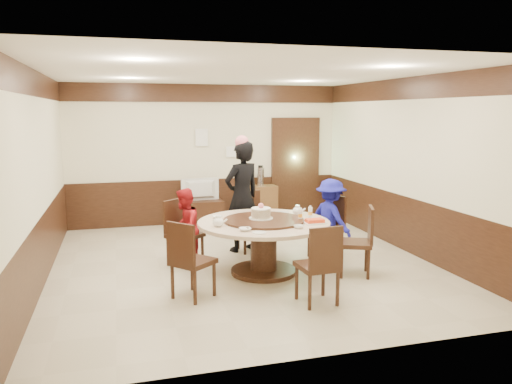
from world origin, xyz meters
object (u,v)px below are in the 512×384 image
object	(u,v)px
person_blue	(331,219)
shrimp_platter	(315,221)
person_standing	(242,197)
tv_stand	(202,213)
side_cabinet	(257,204)
television	(201,190)
person_red	(185,227)
thermos	(260,177)
banquet_table	(264,236)
birthday_cake	(261,213)

from	to	relation	value
person_blue	shrimp_platter	world-z (taller)	person_blue
person_standing	shrimp_platter	xyz separation A→B (m)	(0.63, -1.55, -0.12)
person_blue	tv_stand	size ratio (longest dim) A/B	1.46
tv_stand	side_cabinet	world-z (taller)	side_cabinet
shrimp_platter	television	world-z (taller)	television
person_red	thermos	size ratio (longest dim) A/B	3.04
banquet_table	thermos	distance (m)	3.42
person_blue	television	xyz separation A→B (m)	(-1.56, 2.81, 0.10)
banquet_table	side_cabinet	distance (m)	3.39
banquet_table	person_blue	distance (m)	1.29
television	birthday_cake	bearing A→B (deg)	89.62
television	thermos	bearing A→B (deg)	175.33
shrimp_platter	birthday_cake	bearing A→B (deg)	150.42
person_red	side_cabinet	distance (m)	3.22
person_blue	tv_stand	distance (m)	3.24
person_standing	person_blue	xyz separation A→B (m)	(1.21, -0.79, -0.28)
person_blue	birthday_cake	world-z (taller)	person_blue
person_red	shrimp_platter	distance (m)	1.93
banquet_table	birthday_cake	bearing A→B (deg)	121.81
person_blue	birthday_cake	distance (m)	1.32
person_red	shrimp_platter	size ratio (longest dim) A/B	3.85
birthday_cake	side_cabinet	xyz separation A→B (m)	(0.85, 3.24, -0.48)
birthday_cake	television	xyz separation A→B (m)	(-0.32, 3.21, -0.13)
birthday_cake	person_blue	bearing A→B (deg)	17.60
person_standing	side_cabinet	xyz separation A→B (m)	(0.83, 2.06, -0.52)
banquet_table	birthday_cake	size ratio (longest dim) A/B	5.47
tv_stand	thermos	size ratio (longest dim) A/B	2.24
person_blue	shrimp_platter	xyz separation A→B (m)	(-0.58, -0.76, 0.16)
person_standing	person_red	size ratio (longest dim) A/B	1.56
birthday_cake	tv_stand	world-z (taller)	birthday_cake
shrimp_platter	person_standing	bearing A→B (deg)	112.22
banquet_table	person_blue	xyz separation A→B (m)	(1.21, 0.44, 0.09)
tv_stand	thermos	world-z (taller)	thermos
banquet_table	television	bearing A→B (deg)	96.07
banquet_table	thermos	size ratio (longest dim) A/B	4.85
person_blue	thermos	size ratio (longest dim) A/B	3.27
person_red	side_cabinet	xyz separation A→B (m)	(1.84, 2.63, -0.20)
shrimp_platter	tv_stand	distance (m)	3.75
tv_stand	side_cabinet	size ratio (longest dim) A/B	1.06
tv_stand	side_cabinet	distance (m)	1.18
banquet_table	person_standing	distance (m)	1.28
birthday_cake	shrimp_platter	world-z (taller)	birthday_cake
person_standing	television	world-z (taller)	person_standing
birthday_cake	tv_stand	xyz separation A→B (m)	(-0.32, 3.21, -0.61)
person_red	shrimp_platter	world-z (taller)	person_red
person_blue	thermos	distance (m)	2.88
thermos	tv_stand	bearing A→B (deg)	-178.62
television	side_cabinet	world-z (taller)	television
banquet_table	person_red	xyz separation A→B (m)	(-1.02, 0.65, 0.04)
tv_stand	television	world-z (taller)	television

